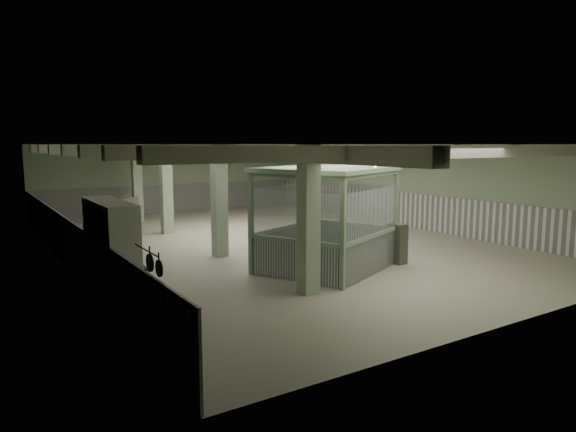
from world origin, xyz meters
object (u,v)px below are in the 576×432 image
prep_counter (103,268)px  guard_booth (326,202)px  walkin_cooler (112,248)px  filing_cabinet (397,244)px

prep_counter → guard_booth: (5.88, -1.62, 1.50)m
walkin_cooler → filing_cabinet: bearing=-6.0°
walkin_cooler → guard_booth: 6.01m
prep_counter → guard_booth: size_ratio=1.06×
guard_booth → filing_cabinet: (2.23, -0.59, -1.35)m
walkin_cooler → guard_booth: guard_booth is taller
guard_booth → prep_counter: bearing=140.7°
prep_counter → filing_cabinet: 8.41m
walkin_cooler → filing_cabinet: (8.20, -0.86, -0.62)m
walkin_cooler → guard_booth: size_ratio=0.58×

